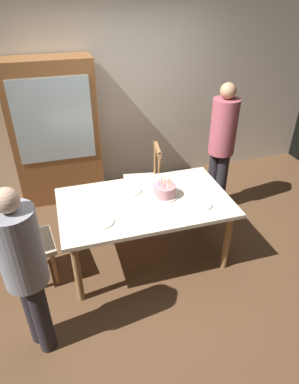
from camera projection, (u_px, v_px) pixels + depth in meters
The scene contains 15 objects.
ground at pixel (145, 255), 3.83m from camera, with size 6.40×6.40×0.00m, color brown.
back_wall at pixel (108, 96), 4.63m from camera, with size 6.40×0.10×2.60m, color silver.
dining_table at pixel (145, 207), 3.47m from camera, with size 1.74×1.01×0.75m.
birthday_cake at pixel (165, 191), 3.48m from camera, with size 0.28×0.28×0.20m.
plate_near_celebrant at pixel (102, 222), 3.13m from camera, with size 0.22×0.22×0.01m, color silver.
plate_far_side at pixel (131, 190), 3.59m from camera, with size 0.22×0.22×0.01m, color silver.
plate_near_guest at pixel (201, 204), 3.37m from camera, with size 0.22×0.22×0.01m, color silver.
fork_near_celebrant at pixel (85, 226), 3.08m from camera, with size 0.18×0.02×0.01m, color silver.
fork_far_side at pixel (117, 193), 3.55m from camera, with size 0.18×0.02×0.01m, color silver.
fork_near_guest at pixel (186, 207), 3.33m from camera, with size 0.18×0.02×0.01m, color silver.
chair_spindle_back at pixel (144, 183), 4.30m from camera, with size 0.51×0.51×0.95m.
chair_upholstered at pixel (20, 241), 3.24m from camera, with size 0.49×0.49×0.95m.
person_celebrant at pixel (25, 267), 2.45m from camera, with size 0.32×0.32×1.57m.
person_guest at pixel (222, 142), 4.15m from camera, with size 0.32×0.32×1.68m.
china_cabinet at pixel (56, 134), 4.39m from camera, with size 1.10×0.45×1.90m.
Camera 1 is at (-0.76, -2.74, 2.67)m, focal length 31.42 mm.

